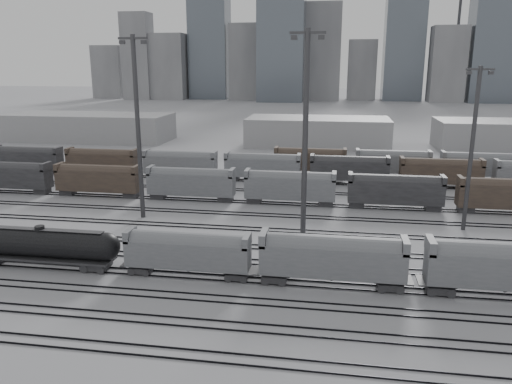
# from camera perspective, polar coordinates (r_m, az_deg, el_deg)

# --- Properties ---
(ground) EXTENTS (900.00, 900.00, 0.00)m
(ground) POSITION_cam_1_polar(r_m,az_deg,el_deg) (55.53, -7.73, -9.92)
(ground) COLOR #A5A5AA
(ground) RESTS_ON ground
(tracks) EXTENTS (220.00, 71.50, 0.16)m
(tracks) POSITION_cam_1_polar(r_m,az_deg,el_deg) (71.25, -3.68, -4.18)
(tracks) COLOR black
(tracks) RESTS_ON ground
(tank_car_b) EXTENTS (18.99, 3.17, 4.69)m
(tank_car_b) POSITION_cam_1_polar(r_m,az_deg,el_deg) (62.59, -23.32, -5.49)
(tank_car_b) COLOR #242326
(tank_car_b) RESTS_ON ground
(hopper_car_a) EXTENTS (13.80, 2.74, 4.94)m
(hopper_car_a) POSITION_cam_1_polar(r_m,az_deg,el_deg) (55.32, -7.81, -6.60)
(hopper_car_a) COLOR #242326
(hopper_car_a) RESTS_ON ground
(hopper_car_b) EXTENTS (15.19, 3.02, 5.43)m
(hopper_car_b) POSITION_cam_1_polar(r_m,az_deg,el_deg) (52.98, 8.71, -7.25)
(hopper_car_b) COLOR #242326
(hopper_car_b) RESTS_ON ground
(hopper_car_c) EXTENTS (15.70, 3.12, 5.61)m
(hopper_car_c) POSITION_cam_1_polar(r_m,az_deg,el_deg) (55.69, 26.85, -7.49)
(hopper_car_c) COLOR #242326
(hopper_car_c) RESTS_ON ground
(light_mast_b) EXTENTS (4.29, 0.69, 26.82)m
(light_mast_b) POSITION_cam_1_polar(r_m,az_deg,el_deg) (75.61, -13.36, 7.55)
(light_mast_b) COLOR #39393B
(light_mast_b) RESTS_ON ground
(light_mast_c) EXTENTS (4.30, 0.69, 26.89)m
(light_mast_c) POSITION_cam_1_polar(r_m,az_deg,el_deg) (62.48, 5.65, 6.53)
(light_mast_c) COLOR #39393B
(light_mast_c) RESTS_ON ground
(light_mast_d) EXTENTS (3.61, 0.58, 22.56)m
(light_mast_d) POSITION_cam_1_polar(r_m,az_deg,el_deg) (74.04, 23.46, 4.84)
(light_mast_d) COLOR #39393B
(light_mast_d) RESTS_ON ground
(bg_string_near) EXTENTS (151.00, 3.00, 5.60)m
(bg_string_near) POSITION_cam_1_polar(r_m,az_deg,el_deg) (83.06, 3.90, 0.47)
(bg_string_near) COLOR slate
(bg_string_near) RESTS_ON ground
(bg_string_mid) EXTENTS (151.00, 3.00, 5.60)m
(bg_string_mid) POSITION_cam_1_polar(r_m,az_deg,el_deg) (98.38, 10.60, 2.46)
(bg_string_mid) COLOR #242326
(bg_string_mid) RESTS_ON ground
(bg_string_far) EXTENTS (66.00, 3.00, 5.60)m
(bg_string_far) POSITION_cam_1_polar(r_m,az_deg,el_deg) (108.10, 19.83, 2.91)
(bg_string_far) COLOR #4F3F32
(bg_string_far) RESTS_ON ground
(warehouse_left) EXTENTS (50.00, 18.00, 8.00)m
(warehouse_left) POSITION_cam_1_polar(r_m,az_deg,el_deg) (162.94, -18.54, 7.06)
(warehouse_left) COLOR #A2A1A4
(warehouse_left) RESTS_ON ground
(warehouse_mid) EXTENTS (40.00, 18.00, 8.00)m
(warehouse_mid) POSITION_cam_1_polar(r_m,az_deg,el_deg) (144.61, 7.07, 6.85)
(warehouse_mid) COLOR #A2A1A4
(warehouse_mid) RESTS_ON ground
(warehouse_right) EXTENTS (35.00, 18.00, 8.00)m
(warehouse_right) POSITION_cam_1_polar(r_m,az_deg,el_deg) (151.29, 26.45, 5.79)
(warehouse_right) COLOR #A2A1A4
(warehouse_right) RESTS_ON ground
(skyline) EXTENTS (316.00, 22.40, 95.00)m
(skyline) POSITION_cam_1_polar(r_m,az_deg,el_deg) (328.55, 8.76, 16.34)
(skyline) COLOR #949497
(skyline) RESTS_ON ground
(crane_left) EXTENTS (42.00, 1.80, 100.00)m
(crane_left) POSITION_cam_1_polar(r_m,az_deg,el_deg) (357.71, 2.21, 19.96)
(crane_left) COLOR #39393B
(crane_left) RESTS_ON ground
(crane_right) EXTENTS (42.00, 1.80, 100.00)m
(crane_right) POSITION_cam_1_polar(r_m,az_deg,el_deg) (363.04, 22.49, 18.86)
(crane_right) COLOR #39393B
(crane_right) RESTS_ON ground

